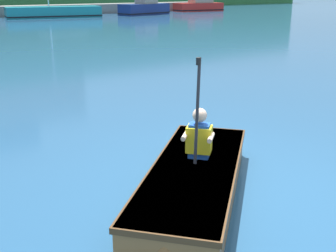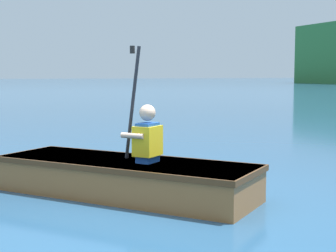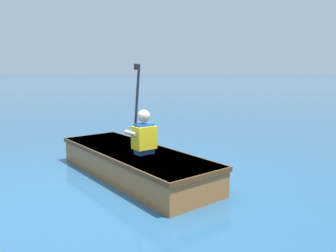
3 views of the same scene
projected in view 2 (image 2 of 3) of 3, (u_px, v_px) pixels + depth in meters
The scene contains 3 objects.
ground_plane at pixel (127, 211), 4.92m from camera, with size 300.00×300.00×0.00m, color navy.
rowboat_foreground at pixel (122, 175), 5.55m from camera, with size 2.83×2.58×0.39m.
person_paddler at pixel (147, 136), 5.36m from camera, with size 0.46×0.46×1.21m.
Camera 2 is at (4.61, -1.44, 1.31)m, focal length 55.00 mm.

